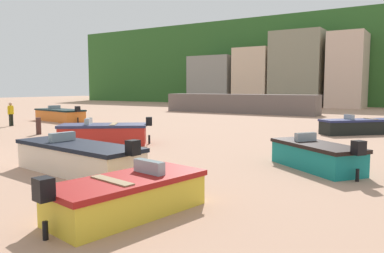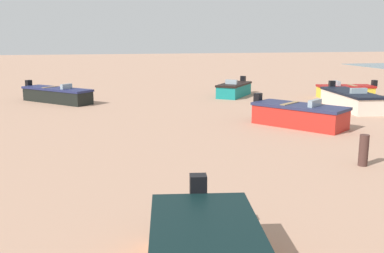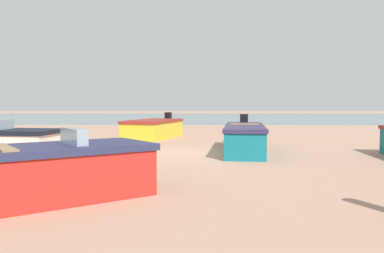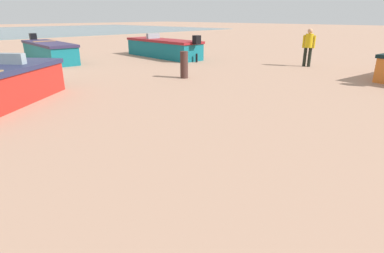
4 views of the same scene
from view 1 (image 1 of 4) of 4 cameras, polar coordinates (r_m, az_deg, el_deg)
The scene contains 14 objects.
headland_hill at distance 73.82m, azimuth 20.21°, elevation 8.67°, with size 90.00×32.00×13.45m, color #2F5E27.
harbor_pier at distance 39.86m, azimuth 7.00°, elevation 3.42°, with size 16.23×2.40×1.94m, color #695B56.
townhouse_centre_left at distance 60.25m, azimuth 3.41°, elevation 6.87°, with size 6.99×5.55×7.44m, color gray.
townhouse_centre at distance 57.09m, azimuth 9.32°, elevation 7.30°, with size 5.15×5.07×8.31m, color beige.
townhouse_centre_right at distance 55.87m, azimuth 15.80°, elevation 8.19°, with size 6.93×6.94×10.25m, color gray.
townhouse_right at distance 53.82m, azimuth 22.20°, elevation 7.75°, with size 4.41×5.74×9.65m, color beige.
boat_yellow_0 at distance 8.11m, azimuth -9.55°, elevation -10.11°, with size 2.02×3.73×1.10m.
boat_red_1 at distance 18.14m, azimuth -13.04°, elevation -1.09°, with size 4.12×3.62×1.26m.
boat_teal_2 at distance 12.97m, azimuth 18.07°, elevation -4.17°, with size 3.45×3.07×1.16m.
boat_orange_3 at distance 31.76m, azimuth -19.13°, elevation 1.64°, with size 5.21×2.49×1.25m.
boat_cream_4 at distance 12.25m, azimuth -16.67°, elevation -4.53°, with size 5.10×2.07×1.24m.
boat_black_6 at distance 23.64m, azimuth 24.05°, elevation 0.02°, with size 4.31×4.25×1.17m.
mooring_post_near_water at distance 23.10m, azimuth -21.96°, elevation 0.07°, with size 0.28×0.28×0.95m, color #442B25.
beach_walker_foreground at distance 28.87m, azimuth -25.46°, elevation 1.95°, with size 0.42×0.54×1.62m.
Camera 1 is at (15.40, -6.07, 2.63)m, focal length 35.68 mm.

